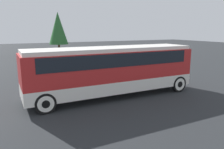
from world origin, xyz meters
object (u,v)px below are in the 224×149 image
at_px(parked_car_near, 77,67).
at_px(parked_car_mid, 94,72).
at_px(tour_bus, 113,67).
at_px(parked_car_far, 128,65).

distance_m(parked_car_near, parked_car_mid, 2.99).
height_order(tour_bus, parked_car_far, tour_bus).
relative_size(tour_bus, parked_car_far, 2.34).
bearing_deg(parked_car_mid, parked_car_far, 20.91).
bearing_deg(tour_bus, parked_car_mid, 82.89).
bearing_deg(parked_car_mid, tour_bus, -97.11).
relative_size(tour_bus, parked_car_near, 2.36).
xyz_separation_m(parked_car_mid, parked_car_far, (4.38, 1.67, -0.02)).
height_order(tour_bus, parked_car_near, tour_bus).
relative_size(tour_bus, parked_car_mid, 2.59).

